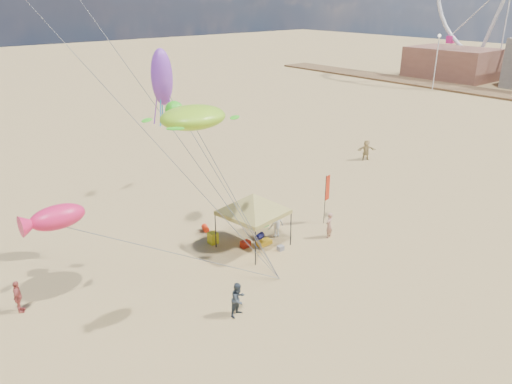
% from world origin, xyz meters
% --- Properties ---
extents(ground, '(280.00, 280.00, 0.00)m').
position_xyz_m(ground, '(0.00, 0.00, 0.00)').
color(ground, tan).
rests_on(ground, ground).
extents(canopy_tent, '(6.19, 6.19, 3.86)m').
position_xyz_m(canopy_tent, '(0.78, 4.19, 3.21)').
color(canopy_tent, black).
rests_on(canopy_tent, ground).
extents(feather_flag, '(0.50, 0.13, 3.28)m').
position_xyz_m(feather_flag, '(6.42, 3.70, 2.18)').
color(feather_flag, black).
rests_on(feather_flag, ground).
extents(cooler_red, '(0.54, 0.38, 0.38)m').
position_xyz_m(cooler_red, '(0.35, 4.39, 0.19)').
color(cooler_red, '#AE200D').
rests_on(cooler_red, ground).
extents(cooler_blue, '(0.54, 0.38, 0.38)m').
position_xyz_m(cooler_blue, '(3.33, 7.57, 0.19)').
color(cooler_blue, '#1E16B6').
rests_on(cooler_blue, ground).
extents(bag_navy, '(0.69, 0.54, 0.36)m').
position_xyz_m(bag_navy, '(1.65, 4.64, 0.18)').
color(bag_navy, '#0D0E3D').
rests_on(bag_navy, ground).
extents(bag_orange, '(0.54, 0.69, 0.36)m').
position_xyz_m(bag_orange, '(-0.25, 7.66, 0.18)').
color(bag_orange, '#FA2E0D').
rests_on(bag_orange, ground).
extents(chair_green, '(0.50, 0.50, 0.70)m').
position_xyz_m(chair_green, '(3.04, 5.88, 0.35)').
color(chair_green, '#177E26').
rests_on(chair_green, ground).
extents(chair_yellow, '(0.50, 0.50, 0.70)m').
position_xyz_m(chair_yellow, '(-0.83, 6.00, 0.35)').
color(chair_yellow, yellow).
rests_on(chair_yellow, ground).
extents(crate_grey, '(0.34, 0.30, 0.28)m').
position_xyz_m(crate_grey, '(1.67, 2.78, 0.14)').
color(crate_grey, slate).
rests_on(crate_grey, ground).
extents(beach_cart, '(0.90, 0.50, 0.24)m').
position_xyz_m(beach_cart, '(1.31, 3.83, 0.20)').
color(beach_cart, gold).
rests_on(beach_cart, ground).
extents(person_near_a, '(0.69, 0.57, 1.61)m').
position_xyz_m(person_near_a, '(5.02, 2.13, 0.81)').
color(person_near_a, tan).
rests_on(person_near_a, ground).
extents(person_near_b, '(0.94, 0.81, 1.67)m').
position_xyz_m(person_near_b, '(-3.99, -0.53, 0.84)').
color(person_near_b, '#313B43').
rests_on(person_near_b, ground).
extents(person_near_c, '(1.17, 0.74, 1.74)m').
position_xyz_m(person_near_c, '(2.63, 4.25, 0.87)').
color(person_near_c, beige).
rests_on(person_near_c, ground).
extents(person_far_a, '(0.74, 1.03, 1.62)m').
position_xyz_m(person_far_a, '(-11.66, 6.16, 0.81)').
color(person_far_a, '#B04A43').
rests_on(person_far_a, ground).
extents(person_far_c, '(1.73, 1.37, 1.84)m').
position_xyz_m(person_far_c, '(18.83, 10.30, 0.92)').
color(person_far_c, tan).
rests_on(person_far_c, ground).
extents(building_north, '(10.00, 14.00, 5.20)m').
position_xyz_m(building_north, '(67.00, 30.00, 2.60)').
color(building_north, '#8C5947').
rests_on(building_north, ground).
extents(lamp_north, '(0.50, 0.50, 8.25)m').
position_xyz_m(lamp_north, '(55.00, 26.00, 5.52)').
color(lamp_north, silver).
rests_on(lamp_north, ground).
extents(turtle_kite, '(3.75, 3.30, 1.06)m').
position_xyz_m(turtle_kite, '(-3.54, 3.26, 8.53)').
color(turtle_kite, '#95D920').
rests_on(turtle_kite, ground).
extents(fish_kite, '(2.08, 1.24, 0.87)m').
position_xyz_m(fish_kite, '(-10.81, 0.96, 6.47)').
color(fish_kite, '#E61E52').
rests_on(fish_kite, ground).
extents(squid_kite, '(1.15, 1.15, 2.86)m').
position_xyz_m(squid_kite, '(-3.00, 6.86, 9.87)').
color(squid_kite, purple).
rests_on(squid_kite, ground).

